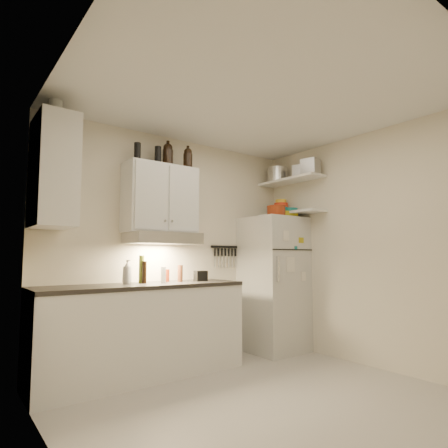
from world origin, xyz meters
TOP-DOWN VIEW (x-y plane):
  - floor at (0.00, 0.00)m, footprint 3.20×3.00m
  - ceiling at (0.00, 0.00)m, footprint 3.20×3.00m
  - back_wall at (0.00, 1.51)m, footprint 3.20×0.02m
  - left_wall at (-1.61, 0.00)m, footprint 0.02×3.00m
  - right_wall at (1.61, 0.00)m, footprint 0.02×3.00m
  - base_cabinet at (-0.55, 1.20)m, footprint 2.10×0.60m
  - countertop at (-0.55, 1.20)m, footprint 2.10×0.62m
  - upper_cabinet at (-0.30, 1.33)m, footprint 0.80×0.33m
  - side_cabinet at (-1.44, 1.20)m, footprint 0.33×0.55m
  - range_hood at (-0.30, 1.27)m, footprint 0.76×0.46m
  - fridge at (1.25, 1.16)m, footprint 0.70×0.68m
  - shelf_hi at (1.45, 1.02)m, footprint 0.30×0.95m
  - shelf_lo at (1.45, 1.02)m, footprint 0.30×0.95m
  - knife_strip at (0.70, 1.49)m, footprint 0.42×0.02m
  - dutch_oven at (1.15, 1.00)m, footprint 0.29×0.29m
  - book_stack at (1.37, 1.01)m, footprint 0.26×0.28m
  - spice_jar at (1.33, 1.07)m, footprint 0.08×0.08m
  - stock_pot at (1.46, 1.27)m, footprint 0.36×0.36m
  - tin_a at (1.52, 0.92)m, footprint 0.22×0.21m
  - tin_b at (1.44, 0.67)m, footprint 0.23×0.23m
  - bowl_teal at (1.47, 1.28)m, footprint 0.24×0.24m
  - bowl_orange at (1.49, 1.25)m, footprint 0.19×0.19m
  - bowl_yellow at (1.49, 1.25)m, footprint 0.15×0.15m
  - plates at (1.42, 1.02)m, footprint 0.24×0.24m
  - growler_a at (-0.22, 1.32)m, footprint 0.14×0.14m
  - growler_b at (0.00, 1.26)m, footprint 0.13×0.13m
  - thermos_a at (-0.34, 1.33)m, footprint 0.09×0.09m
  - thermos_b at (-0.59, 1.32)m, footprint 0.09×0.09m
  - side_jar at (-1.45, 1.18)m, footprint 0.16×0.16m
  - soap_bottle at (-0.69, 1.28)m, footprint 0.13×0.13m
  - pepper_mill at (-0.10, 1.24)m, footprint 0.07×0.07m
  - oil_bottle at (-0.53, 1.30)m, footprint 0.07×0.07m
  - vinegar_bottle at (-0.52, 1.25)m, footprint 0.06×0.06m
  - clear_bottle at (-0.32, 1.22)m, footprint 0.07×0.07m
  - red_jar at (-0.21, 1.35)m, footprint 0.08×0.08m
  - caddy at (0.16, 1.22)m, footprint 0.14×0.11m

SIDE VIEW (x-z plane):
  - floor at x=0.00m, z-range -0.02..0.00m
  - base_cabinet at x=-0.55m, z-range 0.00..0.88m
  - fridge at x=1.25m, z-range 0.00..1.70m
  - countertop at x=-0.55m, z-range 0.88..0.92m
  - caddy at x=0.16m, z-range 0.92..1.03m
  - red_jar at x=-0.21m, z-range 0.92..1.06m
  - clear_bottle at x=-0.32m, z-range 0.92..1.09m
  - pepper_mill at x=-0.10m, z-range 0.92..1.10m
  - vinegar_bottle at x=-0.52m, z-range 0.92..1.15m
  - soap_bottle at x=-0.69m, z-range 0.92..1.19m
  - oil_bottle at x=-0.53m, z-range 0.92..1.21m
  - back_wall at x=0.00m, z-range 0.00..2.60m
  - left_wall at x=-1.61m, z-range 0.00..2.60m
  - right_wall at x=1.61m, z-range 0.00..2.60m
  - knife_strip at x=0.70m, z-range 1.31..1.33m
  - range_hood at x=-0.30m, z-range 1.33..1.45m
  - book_stack at x=1.37m, z-range 1.70..1.78m
  - spice_jar at x=1.33m, z-range 1.70..1.80m
  - shelf_lo at x=1.45m, z-range 1.75..1.77m
  - dutch_oven at x=1.15m, z-range 1.70..1.83m
  - plates at x=1.42m, z-range 1.77..1.83m
  - bowl_teal at x=1.47m, z-range 1.77..1.87m
  - upper_cabinet at x=-0.30m, z-range 1.45..2.20m
  - bowl_orange at x=1.49m, z-range 1.87..1.93m
  - side_cabinet at x=-1.44m, z-range 1.45..2.45m
  - bowl_yellow at x=1.49m, z-range 1.93..1.98m
  - shelf_hi at x=1.45m, z-range 2.19..2.22m
  - tin_a at x=1.52m, z-range 2.21..2.39m
  - thermos_b at x=-0.59m, z-range 2.20..2.40m
  - thermos_a at x=-0.34m, z-range 2.20..2.41m
  - tin_b at x=1.44m, z-range 2.21..2.41m
  - stock_pot at x=1.46m, z-range 2.21..2.42m
  - growler_b at x=0.00m, z-range 2.20..2.44m
  - growler_a at x=-0.22m, z-range 2.20..2.47m
  - side_jar at x=-1.45m, z-range 2.45..2.62m
  - ceiling at x=0.00m, z-range 2.60..2.62m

